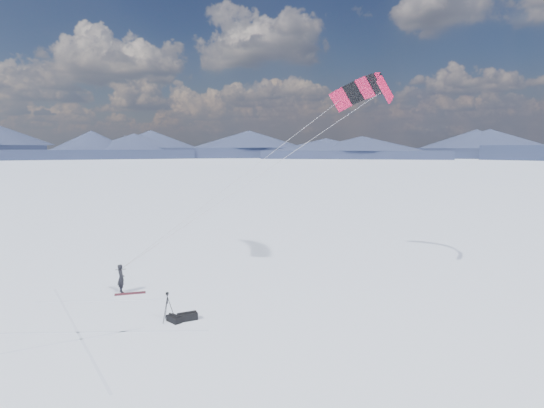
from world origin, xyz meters
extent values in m
plane|color=white|center=(0.00, 0.00, 0.00)|extent=(1800.00, 1800.00, 0.00)
cube|color=#192237|center=(199.52, 250.19, 3.33)|extent=(145.33, 128.71, 6.66)
cone|color=#192237|center=(199.52, 250.19, 6.66)|extent=(89.94, 89.94, 8.00)
cube|color=#192237|center=(116.91, 297.88, 3.33)|extent=(156.07, 96.69, 6.66)
cone|color=#192237|center=(116.91, 297.88, 6.66)|extent=(82.96, 82.96, 8.00)
cube|color=#192237|center=(23.91, 319.11, 3.33)|extent=(152.94, 56.08, 6.66)
cone|color=#192237|center=(23.91, 319.11, 6.66)|extent=(68.60, 68.60, 8.00)
cube|color=#192237|center=(-71.21, 311.98, 3.33)|extent=(156.25, 77.25, 6.66)
cone|color=#192237|center=(-71.21, 311.98, 6.66)|extent=(76.64, 76.64, 8.00)
cube|color=silver|center=(-3.30, -1.70, 0.00)|extent=(3.52, 7.29, 0.01)
cube|color=silver|center=(-1.60, 0.60, 0.00)|extent=(6.45, 7.79, 0.01)
cube|color=silver|center=(0.10, 2.90, 0.00)|extent=(11.66, 3.07, 0.01)
imported|color=black|center=(-0.80, 4.37, 0.00)|extent=(0.59, 0.69, 1.60)
cube|color=maroon|center=(-0.30, 4.00, 0.02)|extent=(1.66, 0.43, 0.04)
cylinder|color=black|center=(2.04, -0.49, 0.59)|extent=(0.38, 0.08, 1.19)
cylinder|color=black|center=(1.79, -0.30, 0.59)|extent=(0.17, 0.37, 1.19)
cylinder|color=black|center=(1.75, -0.61, 0.59)|extent=(0.26, 0.32, 1.19)
cylinder|color=black|center=(1.86, -0.47, 1.02)|extent=(0.04, 0.04, 0.35)
cube|color=black|center=(1.86, -0.47, 1.24)|extent=(0.08, 0.08, 0.05)
cube|color=black|center=(1.86, -0.47, 1.33)|extent=(0.14, 0.11, 0.10)
cylinder|color=black|center=(1.86, -0.38, 1.33)|extent=(0.07, 0.10, 0.07)
cube|color=black|center=(2.76, -0.51, 0.17)|extent=(0.98, 0.64, 0.34)
cylinder|color=black|center=(2.76, -0.51, 0.36)|extent=(0.85, 0.30, 0.08)
cube|color=black|center=(2.15, -0.63, 0.14)|extent=(0.76, 0.85, 0.29)
cylinder|color=black|center=(2.15, -0.63, 0.31)|extent=(0.50, 0.65, 0.09)
cube|color=red|center=(13.89, 2.82, 11.24)|extent=(1.43, 0.92, 1.65)
cube|color=black|center=(14.35, 3.69, 11.61)|extent=(1.24, 1.07, 1.53)
cube|color=red|center=(14.60, 4.71, 11.84)|extent=(1.02, 1.13, 1.38)
cube|color=black|center=(14.62, 5.79, 11.92)|extent=(0.98, 1.13, 1.23)
cube|color=red|center=(14.40, 6.86, 11.84)|extent=(1.20, 1.10, 1.38)
cube|color=black|center=(13.97, 7.82, 11.61)|extent=(1.39, 1.00, 1.53)
cube|color=red|center=(13.36, 8.58, 11.24)|extent=(1.55, 0.82, 1.65)
cylinder|color=gray|center=(6.54, 3.60, 6.28)|extent=(14.71, 1.57, 9.94)
cylinder|color=gray|center=(6.28, 6.48, 6.28)|extent=(14.18, 4.23, 9.94)
cylinder|color=black|center=(-0.80, 4.37, 1.31)|extent=(0.55, 0.08, 0.03)
camera|label=1|loc=(2.66, -21.32, 8.05)|focal=30.00mm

